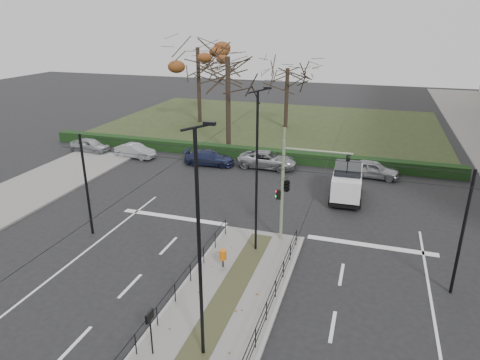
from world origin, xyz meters
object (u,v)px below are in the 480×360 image
at_px(parked_car_first, 90,145).
at_px(parked_car_second, 135,151).
at_px(parked_car_fourth, 267,160).
at_px(bare_tree_center, 288,73).
at_px(streetlamp_median_near, 200,247).
at_px(parked_car_fifth, 373,169).
at_px(traffic_light, 289,184).
at_px(litter_bin, 223,255).
at_px(info_panel, 150,321).
at_px(streetlamp_median_far, 257,172).
at_px(bare_tree_near, 228,64).
at_px(parked_car_third, 209,158).
at_px(white_van, 347,181).
at_px(rust_tree, 198,47).

bearing_deg(parked_car_first, parked_car_second, -88.09).
distance_m(parked_car_fourth, bare_tree_center, 15.36).
distance_m(streetlamp_median_near, parked_car_second, 26.04).
bearing_deg(parked_car_fifth, traffic_light, 164.02).
xyz_separation_m(litter_bin, streetlamp_median_near, (1.31, -5.78, 3.79)).
bearing_deg(info_panel, streetlamp_median_far, 79.56).
height_order(streetlamp_median_far, parked_car_first, streetlamp_median_far).
bearing_deg(streetlamp_median_far, bare_tree_near, 113.51).
bearing_deg(litter_bin, parked_car_third, 113.74).
xyz_separation_m(white_van, bare_tree_center, (-8.30, 19.04, 4.97)).
bearing_deg(traffic_light, litter_bin, -122.53).
bearing_deg(streetlamp_median_near, parked_car_second, 125.94).
distance_m(streetlamp_median_near, parked_car_third, 22.73).
bearing_deg(parked_car_fourth, parked_car_second, 94.65).
relative_size(traffic_light, bare_tree_near, 0.50).
height_order(info_panel, streetlamp_median_far, streetlamp_median_far).
distance_m(parked_car_first, parked_car_fourth, 16.96).
bearing_deg(traffic_light, parked_car_first, 151.57).
bearing_deg(rust_tree, traffic_light, -58.28).
xyz_separation_m(traffic_light, parked_car_third, (-9.09, 11.33, -2.85)).
bearing_deg(bare_tree_center, traffic_light, -78.01).
distance_m(streetlamp_median_near, parked_car_fifth, 22.89).
height_order(info_panel, white_van, white_van).
xyz_separation_m(parked_car_second, rust_tree, (0.12, 14.82, 8.12)).
height_order(streetlamp_median_near, rust_tree, rust_tree).
xyz_separation_m(info_panel, parked_car_fifth, (7.27, 22.48, -0.91)).
bearing_deg(white_van, rust_tree, 135.14).
bearing_deg(info_panel, parked_car_fourth, 93.21).
distance_m(parked_car_fourth, white_van, 8.39).
bearing_deg(parked_car_third, info_panel, -168.34).
relative_size(parked_car_third, bare_tree_near, 0.38).
bearing_deg(bare_tree_near, streetlamp_median_far, -66.49).
height_order(parked_car_third, bare_tree_near, bare_tree_near).
distance_m(streetlamp_median_near, parked_car_fourth, 22.30).
relative_size(parked_car_first, white_van, 0.84).
bearing_deg(streetlamp_median_far, litter_bin, -116.33).
height_order(streetlamp_median_near, bare_tree_center, same).
bearing_deg(parked_car_fifth, parked_car_third, 97.61).
bearing_deg(streetlamp_median_near, parked_car_third, 110.84).
distance_m(parked_car_fourth, bare_tree_near, 9.39).
xyz_separation_m(bare_tree_center, parked_car_fifth, (9.96, -14.11, -5.56)).
relative_size(info_panel, parked_car_fourth, 0.38).
height_order(rust_tree, bare_tree_near, bare_tree_near).
distance_m(info_panel, rust_tree, 39.23).
bearing_deg(traffic_light, white_van, 69.92).
height_order(traffic_light, parked_car_first, traffic_light).
bearing_deg(bare_tree_center, parked_car_first, -136.03).
xyz_separation_m(streetlamp_median_near, parked_car_third, (-7.96, 20.92, -3.97)).
bearing_deg(parked_car_fourth, bare_tree_near, 53.76).
bearing_deg(parked_car_first, litter_bin, -125.06).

